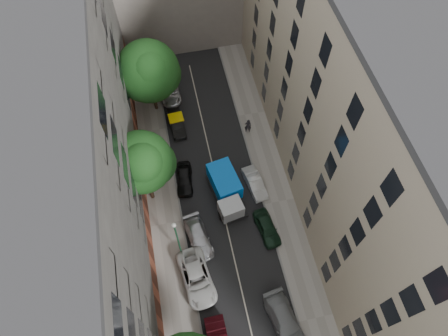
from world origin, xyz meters
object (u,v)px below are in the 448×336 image
object	(u,v)px
car_left_6	(170,90)
car_right_1	(285,321)
car_right_3	(255,183)
lamp_post	(177,237)
pedestrian	(248,126)
tree_mid	(143,164)
car_right_2	(267,228)
car_left_2	(197,278)
car_left_5	(177,123)
tarp_truck	(226,190)
tree_far	(150,73)
car_left_4	(184,179)
car_left_3	(199,237)

from	to	relation	value
car_left_6	car_right_1	world-z (taller)	car_right_1
car_left_6	car_right_1	bearing A→B (deg)	-78.20
car_right_3	lamp_post	distance (m)	10.44
lamp_post	pedestrian	bearing A→B (deg)	52.92
car_right_3	tree_mid	xyz separation A→B (m)	(-9.90, 0.76, 5.79)
car_right_1	lamp_post	distance (m)	11.16
car_right_2	car_left_2	bearing A→B (deg)	-164.01
car_left_5	car_left_6	bearing A→B (deg)	87.02
car_right_2	lamp_post	xyz separation A→B (m)	(-8.08, -0.60, 3.65)
tarp_truck	car_left_2	bearing A→B (deg)	-129.65
car_right_3	lamp_post	world-z (taller)	lamp_post
tree_far	lamp_post	size ratio (longest dim) A/B	1.30
car_left_5	car_right_1	bearing A→B (deg)	-79.47
car_left_4	car_right_1	size ratio (longest dim) A/B	0.76
car_right_2	car_right_3	xyz separation A→B (m)	(0.06, 4.79, -0.03)
car_left_4	car_left_5	bearing A→B (deg)	94.31
tarp_truck	tree_mid	bearing A→B (deg)	159.17
car_left_6	lamp_post	distance (m)	19.49
car_left_2	tree_mid	size ratio (longest dim) A/B	0.57
car_left_5	tree_mid	world-z (taller)	tree_mid
car_right_2	tree_mid	xyz separation A→B (m)	(-9.84, 5.55, 5.76)
car_left_3	pedestrian	xyz separation A→B (m)	(7.30, 10.96, 0.47)
car_left_3	car_right_2	size ratio (longest dim) A/B	1.15
car_left_6	car_right_1	size ratio (longest dim) A/B	0.94
tarp_truck	car_left_6	distance (m)	14.64
car_left_5	tree_mid	xyz separation A→B (m)	(-3.50, -8.05, 5.77)
tree_far	car_left_5	bearing A→B (deg)	-58.36
car_right_3	car_left_3	bearing A→B (deg)	-154.88
car_left_5	car_right_2	size ratio (longest dim) A/B	1.01
tree_mid	lamp_post	size ratio (longest dim) A/B	1.38
car_right_2	pedestrian	world-z (taller)	pedestrian
lamp_post	pedestrian	size ratio (longest dim) A/B	3.53
tarp_truck	car_left_6	size ratio (longest dim) A/B	1.26
car_right_3	car_right_2	bearing A→B (deg)	-100.05
car_left_4	car_right_2	world-z (taller)	car_right_2
car_left_5	car_right_3	size ratio (longest dim) A/B	1.02
car_right_1	pedestrian	size ratio (longest dim) A/B	2.62
car_left_3	car_left_5	xyz separation A→B (m)	(0.00, 13.20, 0.00)
car_left_2	lamp_post	xyz separation A→B (m)	(-0.94, 2.60, 3.57)
car_left_6	car_left_3	bearing A→B (deg)	-89.98
car_left_4	pedestrian	size ratio (longest dim) A/B	2.00
car_right_3	car_left_4	bearing A→B (deg)	154.73
car_right_1	car_right_2	size ratio (longest dim) A/B	1.29
car_left_2	car_left_4	size ratio (longest dim) A/B	1.39
car_left_6	car_right_3	size ratio (longest dim) A/B	1.23
car_left_2	pedestrian	world-z (taller)	pedestrian
lamp_post	pedestrian	world-z (taller)	lamp_post
pedestrian	car_right_2	bearing A→B (deg)	98.21
car_left_2	tree_mid	xyz separation A→B (m)	(-2.70, 8.75, 5.68)
car_left_3	car_left_6	bearing A→B (deg)	81.05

